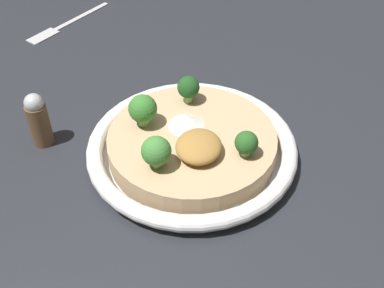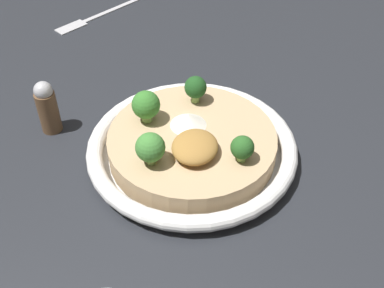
{
  "view_description": "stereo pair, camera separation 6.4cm",
  "coord_description": "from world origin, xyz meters",
  "px_view_note": "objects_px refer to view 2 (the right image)",
  "views": [
    {
      "loc": [
        0.47,
        0.05,
        0.45
      ],
      "look_at": [
        0.0,
        0.0,
        0.02
      ],
      "focal_mm": 45.0,
      "sensor_mm": 36.0,
      "label": 1
    },
    {
      "loc": [
        0.46,
        0.11,
        0.45
      ],
      "look_at": [
        0.0,
        0.0,
        0.02
      ],
      "focal_mm": 45.0,
      "sensor_mm": 36.0,
      "label": 2
    }
  ],
  "objects_px": {
    "risotto_bowl": "(192,147)",
    "broccoli_front_left": "(196,88)",
    "broccoli_back_right": "(242,148)",
    "pepper_shaker": "(47,107)",
    "broccoli_front": "(146,105)",
    "fork_utensil": "(91,18)",
    "broccoli_front_right": "(150,148)"
  },
  "relations": [
    {
      "from": "broccoli_front_left",
      "to": "broccoli_front_right",
      "type": "bearing_deg",
      "value": -9.96
    },
    {
      "from": "broccoli_back_right",
      "to": "broccoli_front_left",
      "type": "relative_size",
      "value": 0.88
    },
    {
      "from": "risotto_bowl",
      "to": "broccoli_front_right",
      "type": "relative_size",
      "value": 6.39
    },
    {
      "from": "broccoli_front",
      "to": "pepper_shaker",
      "type": "distance_m",
      "value": 0.15
    },
    {
      "from": "broccoli_back_right",
      "to": "broccoli_front",
      "type": "relative_size",
      "value": 0.77
    },
    {
      "from": "broccoli_back_right",
      "to": "broccoli_front_left",
      "type": "distance_m",
      "value": 0.13
    },
    {
      "from": "fork_utensil",
      "to": "risotto_bowl",
      "type": "bearing_deg",
      "value": 71.38
    },
    {
      "from": "pepper_shaker",
      "to": "broccoli_front",
      "type": "bearing_deg",
      "value": 92.7
    },
    {
      "from": "broccoli_front",
      "to": "pepper_shaker",
      "type": "relative_size",
      "value": 0.56
    },
    {
      "from": "broccoli_back_right",
      "to": "broccoli_front",
      "type": "xyz_separation_m",
      "value": [
        -0.05,
        -0.14,
        0.01
      ]
    },
    {
      "from": "broccoli_front_left",
      "to": "broccoli_front",
      "type": "xyz_separation_m",
      "value": [
        0.06,
        -0.05,
        0.0
      ]
    },
    {
      "from": "broccoli_front",
      "to": "broccoli_front_right",
      "type": "bearing_deg",
      "value": 21.35
    },
    {
      "from": "broccoli_front",
      "to": "fork_utensil",
      "type": "height_order",
      "value": "broccoli_front"
    },
    {
      "from": "broccoli_front_left",
      "to": "fork_utensil",
      "type": "xyz_separation_m",
      "value": [
        -0.26,
        -0.27,
        -0.06
      ]
    },
    {
      "from": "risotto_bowl",
      "to": "fork_utensil",
      "type": "distance_m",
      "value": 0.44
    },
    {
      "from": "broccoli_back_right",
      "to": "pepper_shaker",
      "type": "relative_size",
      "value": 0.43
    },
    {
      "from": "broccoli_front",
      "to": "pepper_shaker",
      "type": "bearing_deg",
      "value": -87.3
    },
    {
      "from": "risotto_bowl",
      "to": "broccoli_front_left",
      "type": "relative_size",
      "value": 7.0
    },
    {
      "from": "risotto_bowl",
      "to": "broccoli_front_left",
      "type": "distance_m",
      "value": 0.09
    },
    {
      "from": "broccoli_front_right",
      "to": "fork_utensil",
      "type": "height_order",
      "value": "broccoli_front_right"
    },
    {
      "from": "risotto_bowl",
      "to": "broccoli_front_right",
      "type": "bearing_deg",
      "value": -30.25
    },
    {
      "from": "fork_utensil",
      "to": "pepper_shaker",
      "type": "relative_size",
      "value": 2.2
    },
    {
      "from": "broccoli_front_right",
      "to": "risotto_bowl",
      "type": "bearing_deg",
      "value": 149.75
    },
    {
      "from": "broccoli_front_left",
      "to": "broccoli_front",
      "type": "distance_m",
      "value": 0.08
    },
    {
      "from": "risotto_bowl",
      "to": "pepper_shaker",
      "type": "relative_size",
      "value": 3.45
    },
    {
      "from": "broccoli_front",
      "to": "fork_utensil",
      "type": "xyz_separation_m",
      "value": [
        -0.32,
        -0.22,
        -0.06
      ]
    },
    {
      "from": "risotto_bowl",
      "to": "broccoli_front",
      "type": "relative_size",
      "value": 6.15
    },
    {
      "from": "broccoli_front_left",
      "to": "broccoli_back_right",
      "type": "bearing_deg",
      "value": 38.88
    },
    {
      "from": "risotto_bowl",
      "to": "broccoli_front",
      "type": "bearing_deg",
      "value": -102.88
    },
    {
      "from": "pepper_shaker",
      "to": "broccoli_front_right",
      "type": "bearing_deg",
      "value": 67.99
    },
    {
      "from": "risotto_bowl",
      "to": "broccoli_back_right",
      "type": "height_order",
      "value": "broccoli_back_right"
    },
    {
      "from": "fork_utensil",
      "to": "broccoli_front",
      "type": "bearing_deg",
      "value": 65.37
    }
  ]
}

